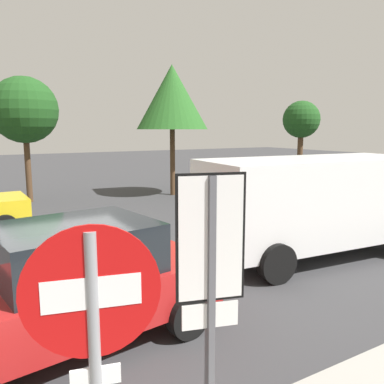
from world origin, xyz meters
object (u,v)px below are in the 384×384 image
(car_green_behind_van, at_px, (320,180))
(speed_limit_sign, at_px, (210,272))
(car_red_crossing, at_px, (66,285))
(tree_left_verge, at_px, (24,110))
(tree_right_verge, at_px, (301,120))
(stop_sign, at_px, (95,354))
(white_van, at_px, (315,200))
(tree_centre_verge, at_px, (172,97))

(car_green_behind_van, bearing_deg, speed_limit_sign, -141.53)
(speed_limit_sign, relative_size, car_red_crossing, 0.59)
(tree_left_verge, bearing_deg, speed_limit_sign, -92.46)
(speed_limit_sign, relative_size, tree_right_verge, 0.57)
(stop_sign, bearing_deg, car_green_behind_van, 37.18)
(white_van, height_order, tree_centre_verge, tree_centre_verge)
(tree_right_verge, bearing_deg, car_red_crossing, -144.22)
(car_red_crossing, xyz_separation_m, tree_centre_verge, (6.75, 9.96, 3.33))
(white_van, relative_size, tree_left_verge, 1.11)
(tree_left_verge, bearing_deg, car_green_behind_van, -28.03)
(stop_sign, height_order, car_red_crossing, stop_sign)
(stop_sign, distance_m, car_red_crossing, 3.19)
(tree_right_verge, bearing_deg, tree_left_verge, 179.71)
(speed_limit_sign, distance_m, tree_right_verge, 20.55)
(speed_limit_sign, distance_m, car_red_crossing, 2.89)
(white_van, relative_size, car_red_crossing, 1.24)
(car_red_crossing, relative_size, tree_right_verge, 0.98)
(speed_limit_sign, xyz_separation_m, white_van, (5.18, 3.69, -0.50))
(car_red_crossing, relative_size, tree_left_verge, 0.90)
(speed_limit_sign, height_order, tree_centre_verge, tree_centre_verge)
(stop_sign, relative_size, tree_centre_verge, 0.43)
(tree_left_verge, height_order, tree_right_verge, tree_left_verge)
(car_green_behind_van, height_order, tree_left_verge, tree_left_verge)
(white_van, distance_m, car_green_behind_van, 7.44)
(car_green_behind_van, xyz_separation_m, car_red_crossing, (-11.29, -5.88, 0.01))
(stop_sign, relative_size, white_van, 0.44)
(speed_limit_sign, relative_size, white_van, 0.47)
(speed_limit_sign, xyz_separation_m, car_red_crossing, (-0.52, 2.68, -0.95))
(speed_limit_sign, height_order, white_van, speed_limit_sign)
(stop_sign, xyz_separation_m, car_green_behind_van, (11.78, 8.94, -0.80))
(tree_right_verge, bearing_deg, white_van, -134.04)
(speed_limit_sign, distance_m, white_van, 6.38)
(speed_limit_sign, bearing_deg, stop_sign, -159.57)
(car_green_behind_van, height_order, tree_centre_verge, tree_centre_verge)
(car_green_behind_van, bearing_deg, stop_sign, -142.82)
(car_red_crossing, bearing_deg, car_green_behind_van, 27.51)
(tree_left_verge, bearing_deg, tree_centre_verge, -13.39)
(stop_sign, relative_size, tree_left_verge, 0.49)
(tree_centre_verge, bearing_deg, stop_sign, -119.10)
(stop_sign, bearing_deg, tree_centre_verge, 60.90)
(white_van, distance_m, tree_centre_verge, 9.46)
(white_van, distance_m, tree_left_verge, 11.49)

